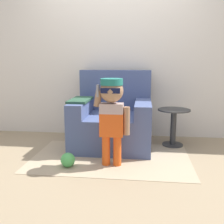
# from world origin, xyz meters

# --- Properties ---
(ground_plane) EXTENTS (10.00, 10.00, 0.00)m
(ground_plane) POSITION_xyz_m (0.00, 0.00, 0.00)
(ground_plane) COLOR #998466
(wall_back) EXTENTS (10.00, 0.05, 2.60)m
(wall_back) POSITION_xyz_m (0.00, 0.78, 1.30)
(wall_back) COLOR silver
(wall_back) RESTS_ON ground_plane
(armchair) EXTENTS (1.06, 1.00, 1.03)m
(armchair) POSITION_xyz_m (0.01, 0.25, 0.35)
(armchair) COLOR #475684
(armchair) RESTS_ON ground_plane
(person_child) EXTENTS (0.40, 0.30, 0.98)m
(person_child) POSITION_xyz_m (0.09, -0.51, 0.65)
(person_child) COLOR #E05119
(person_child) RESTS_ON ground_plane
(side_table) EXTENTS (0.44, 0.44, 0.51)m
(side_table) POSITION_xyz_m (0.85, 0.30, 0.31)
(side_table) COLOR #333333
(side_table) RESTS_ON ground_plane
(rug) EXTENTS (1.89, 1.17, 0.01)m
(rug) POSITION_xyz_m (0.05, -0.28, 0.00)
(rug) COLOR tan
(rug) RESTS_ON ground_plane
(toy_ball) EXTENTS (0.16, 0.16, 0.16)m
(toy_ball) POSITION_xyz_m (-0.39, -0.61, 0.08)
(toy_ball) COLOR #4CB256
(toy_ball) RESTS_ON ground_plane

